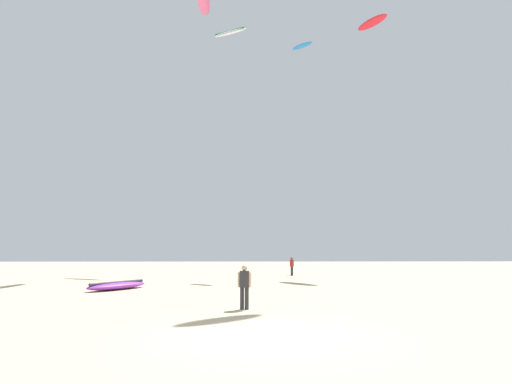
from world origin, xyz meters
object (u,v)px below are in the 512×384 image
Objects in this scene: kite_aloft_0 at (230,33)px; kite_aloft_2 at (372,22)px; person_midground at (292,265)px; kite_grounded_near at (117,286)px; person_foreground at (244,283)px; kite_aloft_5 at (302,46)px; kite_aloft_1 at (204,3)px.

kite_aloft_0 reaches higher than kite_aloft_2.
person_midground is 16.28m from kite_grounded_near.
person_foreground is at bearing -118.56° from kite_aloft_2.
kite_aloft_5 is (-7.82, -2.66, -4.04)m from kite_aloft_2.
person_foreground is 0.39× the size of kite_aloft_0.
kite_aloft_0 is at bearing 69.01° from kite_aloft_1.
person_foreground is 35.02m from kite_aloft_1.
person_foreground is 0.43× the size of kite_grounded_near.
kite_aloft_0 is 16.10m from kite_aloft_2.
kite_aloft_1 reaches higher than kite_aloft_2.
kite_aloft_5 is at bearing 47.43° from kite_grounded_near.
person_midground is (3.84, 19.49, -0.08)m from person_foreground.
person_midground is at bearing -57.39° from kite_aloft_0.
kite_aloft_0 reaches higher than kite_aloft_5.
kite_aloft_1 is at bearing -151.93° from person_foreground.
kite_aloft_2 is (15.29, -4.83, -1.39)m from kite_aloft_0.
kite_aloft_2 is 1.74× the size of kite_aloft_5.
person_foreground is at bearing -103.86° from kite_aloft_5.
kite_aloft_1 is (-8.37, 3.32, 26.27)m from person_midground.
kite_aloft_0 is at bearing 134.93° from kite_aloft_5.
kite_grounded_near is at bearing -119.41° from person_foreground.
kite_aloft_5 is at bearing -45.07° from kite_aloft_0.
kite_aloft_5 is at bearing -161.21° from kite_aloft_2.
kite_aloft_0 is 0.99× the size of kite_aloft_1.
person_foreground is 0.39× the size of kite_aloft_1.
kite_aloft_1 is at bearing 79.48° from kite_grounded_near.
kite_aloft_0 is at bearing 76.36° from kite_grounded_near.
kite_aloft_0 is at bearing 162.46° from kite_aloft_2.
kite_aloft_5 is (12.63, 13.75, 21.68)m from kite_grounded_near.
person_foreground is at bearing -78.77° from kite_aloft_1.
kite_aloft_2 is at bearing -17.54° from kite_aloft_0.
person_foreground is at bearing -85.67° from kite_aloft_0.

